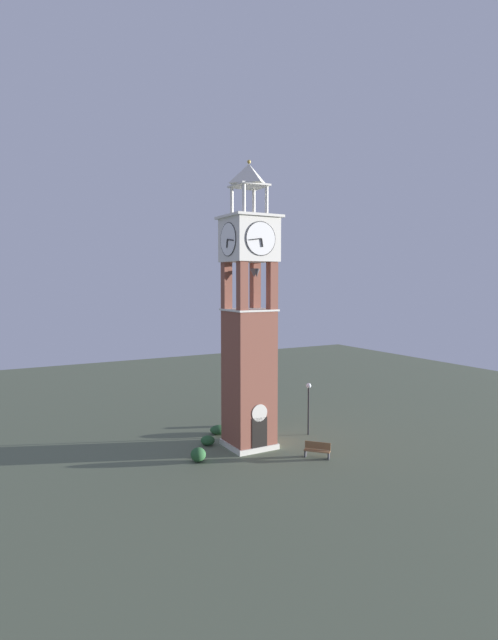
# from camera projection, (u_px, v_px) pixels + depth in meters

# --- Properties ---
(ground) EXTENTS (80.00, 80.00, 0.00)m
(ground) POSITION_uv_depth(u_px,v_px,m) (249.00, 446.00, 33.41)
(ground) COLOR #5B664C
(clock_tower) EXTENTS (3.31, 3.31, 18.47)m
(clock_tower) POSITION_uv_depth(u_px,v_px,m) (249.00, 329.00, 32.82)
(clock_tower) COLOR brown
(clock_tower) RESTS_ON ground
(park_bench) EXTENTS (1.40, 1.48, 0.95)m
(park_bench) POSITION_uv_depth(u_px,v_px,m) (317.00, 450.00, 31.24)
(park_bench) COLOR brown
(park_bench) RESTS_ON ground
(lamp_post) EXTENTS (0.36, 0.36, 3.69)m
(lamp_post) POSITION_uv_depth(u_px,v_px,m) (309.00, 399.00, 35.79)
(lamp_post) COLOR black
(lamp_post) RESTS_ON ground
(trash_bin) EXTENTS (0.52, 0.52, 0.80)m
(trash_bin) POSITION_uv_depth(u_px,v_px,m) (265.00, 420.00, 38.36)
(trash_bin) COLOR #38513D
(trash_bin) RESTS_ON ground
(shrub_near_entry) EXTENTS (0.92, 0.92, 0.85)m
(shrub_near_entry) POSITION_uv_depth(u_px,v_px,m) (198.00, 455.00, 30.57)
(shrub_near_entry) COLOR #28562D
(shrub_near_entry) RESTS_ON ground
(shrub_left_of_tower) EXTENTS (1.30, 1.30, 0.61)m
(shrub_left_of_tower) POSITION_uv_depth(u_px,v_px,m) (219.00, 430.00, 36.11)
(shrub_left_of_tower) COLOR #28562D
(shrub_left_of_tower) RESTS_ON ground
(shrub_behind_bench) EXTENTS (0.93, 0.93, 0.63)m
(shrub_behind_bench) POSITION_uv_depth(u_px,v_px,m) (208.00, 440.00, 33.67)
(shrub_behind_bench) COLOR #28562D
(shrub_behind_bench) RESTS_ON ground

